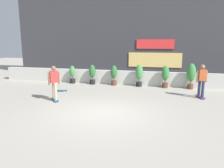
{
  "coord_description": "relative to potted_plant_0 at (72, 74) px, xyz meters",
  "views": [
    {
      "loc": [
        2.34,
        -8.12,
        2.87
      ],
      "look_at": [
        0.0,
        1.5,
        0.9
      ],
      "focal_mm": 35.26,
      "sensor_mm": 36.0,
      "label": 1
    }
  ],
  "objects": [
    {
      "name": "ground_plane",
      "position": [
        3.75,
        -5.55,
        -0.63
      ],
      "size": [
        48.0,
        48.0,
        0.0
      ],
      "primitive_type": "plane",
      "color": "#A8A093"
    },
    {
      "name": "planter_wall",
      "position": [
        3.75,
        0.45,
        -0.18
      ],
      "size": [
        18.0,
        0.4,
        0.9
      ],
      "primitive_type": "cube",
      "color": "beige",
      "rests_on": "ground"
    },
    {
      "name": "building_backdrop",
      "position": [
        3.76,
        4.45,
        2.61
      ],
      "size": [
        20.0,
        2.08,
        6.5
      ],
      "color": "#38383D",
      "rests_on": "ground"
    },
    {
      "name": "potted_plant_0",
      "position": [
        0.0,
        0.0,
        0.0
      ],
      "size": [
        0.37,
        0.37,
        1.2
      ],
      "color": "black",
      "rests_on": "ground"
    },
    {
      "name": "potted_plant_1",
      "position": [
        1.42,
        -0.0,
        0.09
      ],
      "size": [
        0.41,
        0.41,
        1.3
      ],
      "color": "black",
      "rests_on": "ground"
    },
    {
      "name": "potted_plant_2",
      "position": [
        2.89,
        -0.0,
        0.09
      ],
      "size": [
        0.42,
        0.42,
        1.3
      ],
      "color": "brown",
      "rests_on": "ground"
    },
    {
      "name": "potted_plant_3",
      "position": [
        4.52,
        -0.0,
        0.16
      ],
      "size": [
        0.46,
        0.46,
        1.39
      ],
      "color": "black",
      "rests_on": "ground"
    },
    {
      "name": "potted_plant_4",
      "position": [
        6.12,
        -0.0,
        0.14
      ],
      "size": [
        0.45,
        0.45,
        1.37
      ],
      "color": "brown",
      "rests_on": "ground"
    },
    {
      "name": "potted_plant_5",
      "position": [
        7.61,
        -0.0,
        0.27
      ],
      "size": [
        0.53,
        0.53,
        1.54
      ],
      "color": "brown",
      "rests_on": "ground"
    },
    {
      "name": "skater_by_wall_right",
      "position": [
        0.98,
        -4.32,
        0.31
      ],
      "size": [
        0.67,
        0.74,
        1.7
      ],
      "color": "#266699",
      "rests_on": "ground"
    },
    {
      "name": "skater_mid_plaza",
      "position": [
        7.9,
        -2.08,
        0.31
      ],
      "size": [
        0.53,
        0.82,
        1.7
      ],
      "color": "#72338C",
      "rests_on": "ground"
    },
    {
      "name": "skateboard_near_camera",
      "position": [
        0.3,
        -2.46,
        -0.57
      ],
      "size": [
        0.82,
        0.38,
        0.08
      ],
      "color": "#266699",
      "rests_on": "ground"
    }
  ]
}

